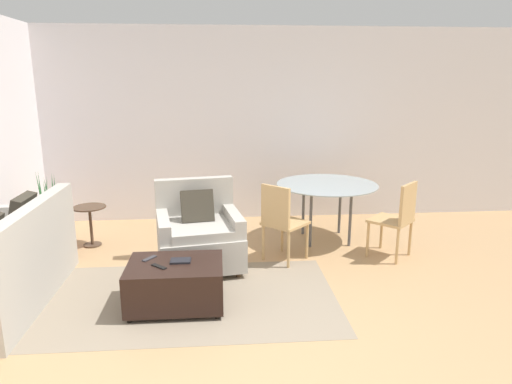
# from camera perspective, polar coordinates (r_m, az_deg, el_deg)

# --- Properties ---
(ground_plane) EXTENTS (20.00, 20.00, 0.00)m
(ground_plane) POSITION_cam_1_polar(r_m,az_deg,el_deg) (3.74, -0.54, -18.79)
(ground_plane) COLOR tan
(wall_back) EXTENTS (12.00, 0.06, 2.75)m
(wall_back) POSITION_cam_1_polar(r_m,az_deg,el_deg) (6.66, -2.75, 8.30)
(wall_back) COLOR white
(wall_back) RESTS_ON ground_plane
(area_rug) EXTENTS (2.81, 1.64, 0.01)m
(area_rug) POSITION_cam_1_polar(r_m,az_deg,el_deg) (4.49, -8.52, -12.98)
(area_rug) COLOR gray
(area_rug) RESTS_ON ground_plane
(couch) EXTENTS (0.84, 1.83, 0.93)m
(couch) POSITION_cam_1_polar(r_m,az_deg,el_deg) (4.82, -28.89, -8.53)
(couch) COLOR #B2ADA3
(couch) RESTS_ON ground_plane
(armchair) EXTENTS (1.01, 0.99, 0.93)m
(armchair) POSITION_cam_1_polar(r_m,az_deg,el_deg) (5.07, -7.15, -5.39)
(armchair) COLOR #B2ADA3
(armchair) RESTS_ON ground_plane
(ottoman) EXTENTS (0.85, 0.63, 0.42)m
(ottoman) POSITION_cam_1_polar(r_m,az_deg,el_deg) (4.28, -10.00, -11.10)
(ottoman) COLOR black
(ottoman) RESTS_ON ground_plane
(book_stack) EXTENTS (0.18, 0.13, 0.02)m
(book_stack) POSITION_cam_1_polar(r_m,az_deg,el_deg) (4.23, -9.40, -8.47)
(book_stack) COLOR black
(book_stack) RESTS_ON ottoman
(tv_remote_primary) EXTENTS (0.15, 0.14, 0.01)m
(tv_remote_primary) POSITION_cam_1_polar(r_m,az_deg,el_deg) (4.15, -12.04, -9.09)
(tv_remote_primary) COLOR black
(tv_remote_primary) RESTS_ON ottoman
(tv_remote_secondary) EXTENTS (0.12, 0.15, 0.01)m
(tv_remote_secondary) POSITION_cam_1_polar(r_m,az_deg,el_deg) (4.35, -13.19, -8.09)
(tv_remote_secondary) COLOR #333338
(tv_remote_secondary) RESTS_ON ottoman
(potted_plant) EXTENTS (0.32, 0.32, 0.99)m
(potted_plant) POSITION_cam_1_polar(r_m,az_deg,el_deg) (6.07, -24.21, -4.17)
(potted_plant) COLOR maroon
(potted_plant) RESTS_ON ground_plane
(side_table) EXTENTS (0.40, 0.40, 0.50)m
(side_table) POSITION_cam_1_polar(r_m,az_deg,el_deg) (6.00, -20.01, -3.11)
(side_table) COLOR #4C3828
(side_table) RESTS_ON ground_plane
(dining_table) EXTENTS (1.27, 1.27, 0.74)m
(dining_table) POSITION_cam_1_polar(r_m,az_deg,el_deg) (5.83, 8.85, 0.37)
(dining_table) COLOR #99A8AD
(dining_table) RESTS_ON ground_plane
(dining_chair_near_left) EXTENTS (0.59, 0.59, 0.90)m
(dining_chair_near_left) POSITION_cam_1_polar(r_m,az_deg,el_deg) (5.11, 3.13, -3.25)
(dining_chair_near_left) COLOR tan
(dining_chair_near_left) RESTS_ON ground_plane
(dining_chair_near_right) EXTENTS (0.59, 0.59, 0.90)m
(dining_chair_near_right) POSITION_cam_1_polar(r_m,az_deg,el_deg) (5.45, 17.36, -2.76)
(dining_chair_near_right) COLOR tan
(dining_chair_near_right) RESTS_ON ground_plane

